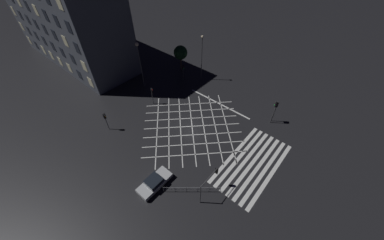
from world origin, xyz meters
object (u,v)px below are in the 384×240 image
Objects in this scene: traffic_light_median_north at (152,93)px; traffic_light_se_main at (276,108)px; traffic_light_ne_cross at (183,69)px; street_tree_near at (181,53)px; traffic_light_sw_main at (210,180)px; traffic_light_nw_cross at (105,118)px; street_lamp_west at (202,52)px; street_lamp_east at (139,54)px; traffic_light_se_cross at (275,108)px; waiting_car at (154,182)px.

traffic_light_median_north is 0.81× the size of traffic_light_se_main.
traffic_light_ne_cross is 0.70× the size of street_tree_near.
traffic_light_sw_main is at bearing -1.04° from traffic_light_se_main.
traffic_light_sw_main is (1.72, -17.95, 0.45)m from traffic_light_nw_cross.
street_tree_near is (0.10, 5.47, -2.00)m from street_lamp_west.
traffic_light_ne_cross is (15.51, 18.04, -0.21)m from traffic_light_sw_main.
street_lamp_west is (19.99, -2.10, 3.46)m from traffic_light_nw_cross.
traffic_light_se_cross is at bearing -74.23° from street_lamp_east.
traffic_light_se_cross is at bearing 0.92° from traffic_light_ne_cross.
traffic_light_sw_main is 0.43× the size of street_lamp_west.
street_tree_near is 27.18m from waiting_car.
traffic_light_ne_cross is (-0.29, 18.28, -0.47)m from traffic_light_se_cross.
traffic_light_ne_cross is at bearing 94.59° from traffic_light_median_north.
traffic_light_ne_cross is 8.72m from street_lamp_east.
traffic_light_nw_cross is 0.37× the size of street_lamp_west.
traffic_light_se_main is (16.18, -0.29, 0.04)m from traffic_light_sw_main.
traffic_light_se_main is 24.24m from street_lamp_east.
traffic_light_median_north is at bearing 48.27° from waiting_car.
traffic_light_se_main is at bearing -16.61° from waiting_car.
traffic_light_nw_cross is 0.91× the size of traffic_light_ne_cross.
traffic_light_ne_cross is at bearing 141.58° from street_lamp_west.
street_lamp_west is (2.09, 16.14, 2.97)m from traffic_light_se_main.
traffic_light_se_cross is 21.72m from street_tree_near.
traffic_light_nw_cross is at bearing 95.47° from traffic_light_sw_main.
traffic_light_se_main is 0.45× the size of street_lamp_west.
street_lamp_west is at bearing -8.71° from traffic_light_se_cross.
waiting_car is at bearing 73.23° from traffic_light_se_cross.
traffic_light_sw_main reaches higher than traffic_light_ne_cross.
traffic_light_se_cross is 0.44m from traffic_light_se_main.
traffic_light_ne_cross is at bearing -36.75° from street_lamp_east.
street_lamp_west reaches higher than traffic_light_se_cross.
street_lamp_east is at bearing -73.40° from traffic_light_se_main.
traffic_light_ne_cross reaches higher than waiting_car.
street_lamp_east is (2.43, 5.30, 4.38)m from traffic_light_median_north.
street_tree_near is (2.19, 21.61, 0.97)m from traffic_light_se_main.
street_lamp_west is (11.36, -1.50, 3.50)m from traffic_light_median_north.
street_lamp_east reaches higher than traffic_light_se_cross.
street_tree_near is at bearing 49.24° from traffic_light_sw_main.
traffic_light_median_north is at bearing -114.62° from street_lamp_east.
waiting_car is (-19.37, 5.84, -2.46)m from traffic_light_se_cross.
traffic_light_se_main is at bearing 44.46° from traffic_light_nw_cross.
traffic_light_median_north is 15.83m from waiting_car.
street_lamp_east is 11.25m from street_lamp_west.
traffic_light_sw_main is 23.79m from traffic_light_ne_cross.
street_tree_near is (9.03, -1.33, -2.88)m from street_lamp_east.
traffic_light_ne_cross is 0.42× the size of street_lamp_east.
waiting_car is at bearing -127.13° from street_lamp_east.
street_lamp_west reaches higher than traffic_light_nw_cross.
traffic_light_se_cross is 0.97× the size of waiting_car.
street_lamp_west is (8.93, -6.80, -0.88)m from street_lamp_east.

